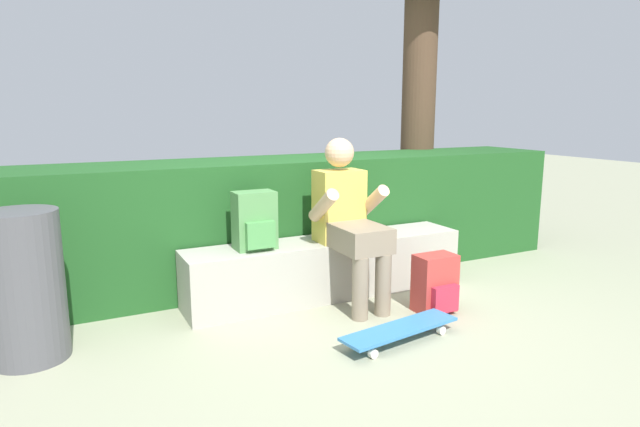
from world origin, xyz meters
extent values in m
plane|color=gray|center=(0.00, 0.00, 0.00)|extent=(24.00, 24.00, 0.00)
cube|color=#A5A395|center=(0.00, 0.37, 0.21)|extent=(2.14, 0.41, 0.43)
cube|color=gold|center=(0.06, 0.31, 0.69)|extent=(0.34, 0.22, 0.52)
sphere|color=#D8AD84|center=(0.06, 0.31, 1.07)|extent=(0.21, 0.21, 0.21)
cube|color=gray|center=(0.06, 0.00, 0.51)|extent=(0.32, 0.40, 0.17)
cylinder|color=gray|center=(-0.03, -0.15, 0.21)|extent=(0.11, 0.11, 0.43)
cylinder|color=gray|center=(0.15, -0.15, 0.21)|extent=(0.11, 0.11, 0.43)
cylinder|color=#D8AD84|center=(-0.14, 0.17, 0.73)|extent=(0.09, 0.33, 0.27)
cylinder|color=#D8AD84|center=(0.26, 0.17, 0.73)|extent=(0.09, 0.33, 0.27)
cube|color=teal|center=(0.01, -0.56, 0.08)|extent=(0.82, 0.32, 0.02)
cylinder|color=silver|center=(0.27, -0.45, 0.03)|extent=(0.06, 0.04, 0.05)
cylinder|color=silver|center=(0.30, -0.60, 0.03)|extent=(0.06, 0.04, 0.05)
cylinder|color=silver|center=(-0.28, -0.53, 0.03)|extent=(0.06, 0.04, 0.05)
cylinder|color=silver|center=(-0.26, -0.68, 0.03)|extent=(0.06, 0.04, 0.05)
cube|color=#51894C|center=(-0.57, 0.37, 0.63)|extent=(0.28, 0.18, 0.40)
cube|color=#4C944B|center=(-0.57, 0.25, 0.55)|extent=(0.20, 0.05, 0.18)
cube|color=#B23833|center=(0.51, -0.25, 0.20)|extent=(0.28, 0.18, 0.40)
cube|color=#C3283D|center=(0.51, -0.37, 0.12)|extent=(0.20, 0.05, 0.18)
cube|color=#1D4D1E|center=(0.10, 0.98, 0.49)|extent=(4.77, 0.77, 0.98)
cylinder|color=#473323|center=(1.58, 1.42, 1.54)|extent=(0.34, 0.34, 3.09)
cylinder|color=#4C4C51|center=(-1.97, 0.18, 0.42)|extent=(0.41, 0.41, 0.85)
camera|label=1|loc=(-1.78, -3.05, 1.38)|focal=30.07mm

